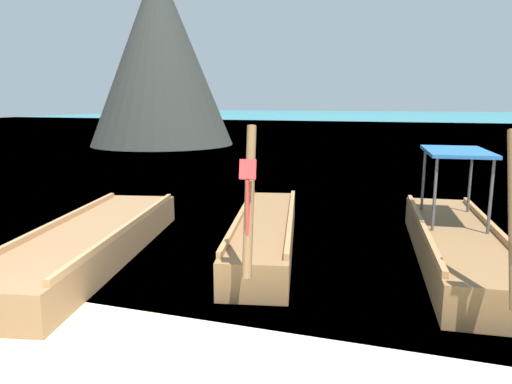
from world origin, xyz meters
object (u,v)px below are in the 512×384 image
at_px(karst_rock, 157,59).
at_px(longtail_boat_turquoise_ribbon, 91,243).
at_px(longtail_boat_red_ribbon, 265,233).
at_px(longtail_boat_blue_ribbon, 457,243).

bearing_deg(karst_rock, longtail_boat_turquoise_ribbon, -63.99).
relative_size(longtail_boat_red_ribbon, longtail_boat_blue_ribbon, 0.94).
distance_m(longtail_boat_blue_ribbon, karst_rock, 24.46).
distance_m(longtail_boat_turquoise_ribbon, longtail_boat_blue_ribbon, 6.25).
bearing_deg(longtail_boat_turquoise_ribbon, karst_rock, 116.01).
xyz_separation_m(longtail_boat_red_ribbon, karst_rock, (-12.40, 18.40, 4.84)).
distance_m(longtail_boat_turquoise_ribbon, longtail_boat_red_ribbon, 3.08).
relative_size(longtail_boat_red_ribbon, karst_rock, 0.50).
height_order(longtail_boat_red_ribbon, longtail_boat_blue_ribbon, longtail_boat_blue_ribbon).
height_order(longtail_boat_turquoise_ribbon, longtail_boat_red_ribbon, longtail_boat_turquoise_ribbon).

